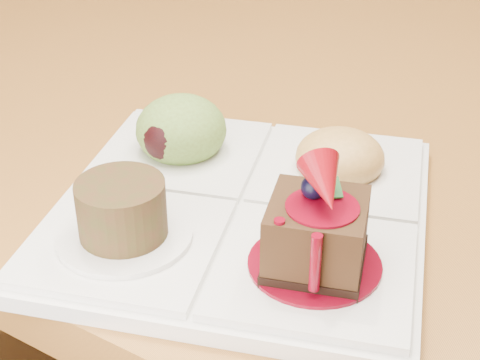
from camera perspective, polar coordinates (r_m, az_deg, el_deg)
The scene contains 3 objects.
ground at distance 1.61m, azimuth 8.66°, elevation -10.52°, with size 6.00×6.00×0.00m, color brown.
dining_table at distance 1.27m, azimuth 11.13°, elevation 13.30°, with size 1.00×1.80×0.75m.
sampler_plate at distance 0.54m, azimuth -0.14°, elevation -1.05°, with size 0.34×0.34×0.10m.
Camera 1 is at (0.42, -1.13, 1.06)m, focal length 55.00 mm.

